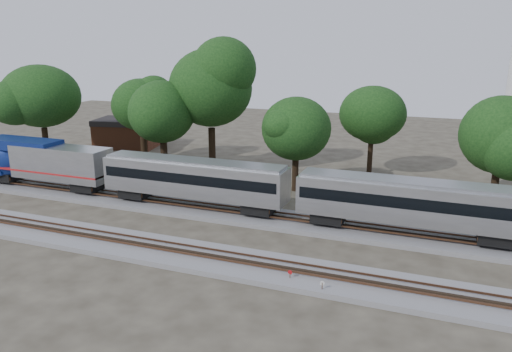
% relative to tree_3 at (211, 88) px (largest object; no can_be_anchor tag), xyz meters
% --- Properties ---
extents(ground, '(160.00, 160.00, 0.00)m').
position_rel_tree_3_xyz_m(ground, '(12.48, -19.89, -10.69)').
color(ground, '#383328').
rests_on(ground, ground).
extents(track_far, '(160.00, 5.00, 0.73)m').
position_rel_tree_3_xyz_m(track_far, '(12.48, -13.89, -10.48)').
color(track_far, slate).
rests_on(track_far, ground).
extents(track_near, '(160.00, 5.00, 0.73)m').
position_rel_tree_3_xyz_m(track_near, '(12.48, -23.89, -10.48)').
color(track_near, slate).
rests_on(track_near, ground).
extents(switch_stand_red, '(0.31, 0.06, 0.97)m').
position_rel_tree_3_xyz_m(switch_stand_red, '(18.20, -25.11, -10.07)').
color(switch_stand_red, '#512D19').
rests_on(switch_stand_red, ground).
extents(switch_stand_white, '(0.31, 0.09, 0.98)m').
position_rel_tree_3_xyz_m(switch_stand_white, '(20.66, -25.89, -10.06)').
color(switch_stand_white, '#512D19').
rests_on(switch_stand_white, ground).
extents(switch_lever, '(0.51, 0.32, 0.30)m').
position_rel_tree_3_xyz_m(switch_lever, '(17.75, -25.41, -10.54)').
color(switch_lever, '#512D19').
rests_on(switch_lever, ground).
extents(brick_building, '(10.46, 8.38, 4.45)m').
position_rel_tree_3_xyz_m(brick_building, '(-19.66, 9.77, -8.45)').
color(brick_building, brown).
rests_on(brick_building, ground).
extents(tree_0, '(9.33, 9.33, 13.15)m').
position_rel_tree_3_xyz_m(tree_0, '(-23.16, -3.75, -1.52)').
color(tree_0, black).
rests_on(tree_0, ground).
extents(tree_1, '(8.12, 8.12, 11.45)m').
position_rel_tree_3_xyz_m(tree_1, '(-11.08, 1.44, -2.71)').
color(tree_1, black).
rests_on(tree_1, ground).
extents(tree_2, '(8.19, 8.19, 11.54)m').
position_rel_tree_3_xyz_m(tree_2, '(-4.58, -3.95, -2.65)').
color(tree_2, black).
rests_on(tree_2, ground).
extents(tree_3, '(10.87, 10.87, 15.33)m').
position_rel_tree_3_xyz_m(tree_3, '(0.00, 0.00, 0.00)').
color(tree_3, black).
rests_on(tree_3, ground).
extents(tree_4, '(7.13, 7.13, 10.05)m').
position_rel_tree_3_xyz_m(tree_4, '(12.04, -3.69, -3.70)').
color(tree_4, black).
rests_on(tree_4, ground).
extents(tree_5, '(7.86, 7.86, 11.09)m').
position_rel_tree_3_xyz_m(tree_5, '(18.77, 5.77, -2.97)').
color(tree_5, black).
rests_on(tree_5, ground).
extents(tree_6, '(7.31, 7.31, 10.30)m').
position_rel_tree_3_xyz_m(tree_6, '(32.41, -0.82, -3.52)').
color(tree_6, black).
rests_on(tree_6, ground).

